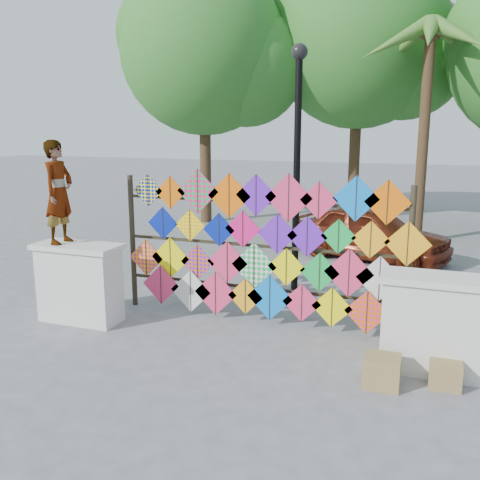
# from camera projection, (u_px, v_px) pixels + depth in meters

# --- Properties ---
(ground) EXTENTS (80.00, 80.00, 0.00)m
(ground) POSITION_uv_depth(u_px,v_px,m) (241.00, 338.00, 8.02)
(ground) COLOR gray
(ground) RESTS_ON ground
(parapet_left) EXTENTS (1.40, 0.65, 1.28)m
(parapet_left) POSITION_uv_depth(u_px,v_px,m) (80.00, 282.00, 8.60)
(parapet_left) COLOR silver
(parapet_left) RESTS_ON ground
(parapet_right) EXTENTS (1.40, 0.65, 1.28)m
(parapet_right) POSITION_uv_depth(u_px,v_px,m) (435.00, 324.00, 6.79)
(parapet_right) COLOR silver
(parapet_right) RESTS_ON ground
(kite_rack) EXTENTS (4.94, 0.24, 2.45)m
(kite_rack) POSITION_uv_depth(u_px,v_px,m) (263.00, 250.00, 8.39)
(kite_rack) COLOR #2C2518
(kite_rack) RESTS_ON ground
(tree_west) EXTENTS (5.85, 5.20, 8.01)m
(tree_west) POSITION_uv_depth(u_px,v_px,m) (207.00, 52.00, 16.66)
(tree_west) COLOR #4E3C21
(tree_west) RESTS_ON ground
(tree_mid) EXTENTS (6.30, 5.60, 8.61)m
(tree_mid) POSITION_uv_depth(u_px,v_px,m) (363.00, 40.00, 16.90)
(tree_mid) COLOR #4E3C21
(tree_mid) RESTS_ON ground
(palm_tree) EXTENTS (3.62, 3.62, 5.83)m
(palm_tree) POSITION_uv_depth(u_px,v_px,m) (429.00, 52.00, 13.59)
(palm_tree) COLOR #4E3C21
(palm_tree) RESTS_ON ground
(vendor_woman) EXTENTS (0.41, 0.61, 1.63)m
(vendor_woman) POSITION_uv_depth(u_px,v_px,m) (59.00, 192.00, 8.39)
(vendor_woman) COLOR #99999E
(vendor_woman) RESTS_ON parapet_left
(sedan) EXTENTS (4.02, 2.60, 1.27)m
(sedan) POSITION_uv_depth(u_px,v_px,m) (370.00, 233.00, 12.64)
(sedan) COLOR #612110
(sedan) RESTS_ON ground
(lamppost) EXTENTS (0.28, 0.28, 4.46)m
(lamppost) POSITION_uv_depth(u_px,v_px,m) (297.00, 151.00, 9.19)
(lamppost) COLOR black
(lamppost) RESTS_ON ground
(cardboard_box_near) EXTENTS (0.43, 0.38, 0.38)m
(cardboard_box_near) POSITION_uv_depth(u_px,v_px,m) (382.00, 371.00, 6.50)
(cardboard_box_near) COLOR olive
(cardboard_box_near) RESTS_ON ground
(cardboard_box_far) EXTENTS (0.38, 0.35, 0.32)m
(cardboard_box_far) POSITION_uv_depth(u_px,v_px,m) (445.00, 374.00, 6.49)
(cardboard_box_far) COLOR olive
(cardboard_box_far) RESTS_ON ground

